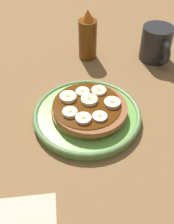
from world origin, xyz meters
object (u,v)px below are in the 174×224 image
object	(u,v)px
pancake_stack	(89,110)
banana_slice_1	(68,97)
banana_slice_3	(112,103)
banana_slice_7	(70,113)
coffee_mug	(157,44)
syrup_bottle	(88,37)
banana_slice_0	(89,100)
banana_slice_4	(83,119)
banana_slice_6	(99,91)
banana_slice_2	(81,92)
banana_slice_5	(100,117)
plate	(87,115)

from	to	relation	value
pancake_stack	banana_slice_1	distance (cm)	5.06
banana_slice_3	banana_slice_7	xyz separation A→B (cm)	(0.65, -8.84, -0.03)
banana_slice_3	coffee_mug	world-z (taller)	coffee_mug
coffee_mug	syrup_bottle	size ratio (longest dim) A/B	0.86
banana_slice_0	banana_slice_1	bearing A→B (deg)	-115.61
banana_slice_4	banana_slice_6	bearing A→B (deg)	145.36
banana_slice_1	banana_slice_3	world-z (taller)	same
banana_slice_1	syrup_bottle	xyz separation A→B (cm)	(-20.68, 9.34, 1.56)
banana_slice_2	banana_slice_5	bearing A→B (deg)	12.57
pancake_stack	coffee_mug	distance (cm)	29.49
banana_slice_3	banana_slice_0	bearing A→B (deg)	-115.00
banana_slice_2	banana_slice_4	xyz separation A→B (cm)	(7.92, -1.39, 0.08)
banana_slice_2	banana_slice_4	size ratio (longest dim) A/B	0.95
banana_slice_7	syrup_bottle	size ratio (longest dim) A/B	0.22
banana_slice_2	banana_slice_7	xyz separation A→B (cm)	(5.67, -3.55, 0.10)
banana_slice_7	banana_slice_4	bearing A→B (deg)	43.83
banana_slice_2	coffee_mug	bearing A→B (deg)	121.10
pancake_stack	banana_slice_1	xyz separation A→B (cm)	(-3.08, -3.70, 1.54)
banana_slice_5	coffee_mug	size ratio (longest dim) A/B	0.26
banana_slice_7	syrup_bottle	xyz separation A→B (cm)	(-25.25, 9.89, 1.59)
plate	banana_slice_3	world-z (taller)	banana_slice_3
banana_slice_2	banana_slice_6	xyz separation A→B (cm)	(0.50, 3.73, 0.01)
banana_slice_2	banana_slice_1	bearing A→B (deg)	-69.86
plate	pancake_stack	distance (cm)	1.91
coffee_mug	plate	bearing A→B (deg)	-52.14
banana_slice_2	pancake_stack	bearing A→B (deg)	9.50
banana_slice_1	banana_slice_7	size ratio (longest dim) A/B	1.19
banana_slice_2	banana_slice_7	distance (cm)	6.69
banana_slice_2	banana_slice_6	size ratio (longest dim) A/B	0.91
banana_slice_2	banana_slice_5	distance (cm)	8.27
banana_slice_6	coffee_mug	bearing A→B (deg)	126.55
banana_slice_1	banana_slice_2	world-z (taller)	banana_slice_1
syrup_bottle	banana_slice_7	bearing A→B (deg)	-21.40
banana_slice_3	syrup_bottle	size ratio (longest dim) A/B	0.25
banana_slice_1	banana_slice_7	distance (cm)	4.60
banana_slice_1	syrup_bottle	distance (cm)	22.74
pancake_stack	banana_slice_4	xyz separation A→B (cm)	(3.73, -2.09, 1.50)
banana_slice_2	banana_slice_0	bearing A→B (deg)	18.49
banana_slice_3	banana_slice_6	bearing A→B (deg)	-161.04
banana_slice_3	banana_slice_4	bearing A→B (deg)	-66.50
banana_slice_2	banana_slice_6	bearing A→B (deg)	82.36
banana_slice_0	banana_slice_2	size ratio (longest dim) A/B	1.17
banana_slice_2	banana_slice_4	bearing A→B (deg)	-9.99
banana_slice_6	banana_slice_3	bearing A→B (deg)	18.96
banana_slice_6	banana_slice_7	world-z (taller)	banana_slice_7
banana_slice_0	banana_slice_1	world-z (taller)	same
plate	coffee_mug	world-z (taller)	coffee_mug
pancake_stack	banana_slice_1	bearing A→B (deg)	-129.80
banana_slice_4	banana_slice_2	bearing A→B (deg)	170.01
banana_slice_2	banana_slice_4	world-z (taller)	banana_slice_4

